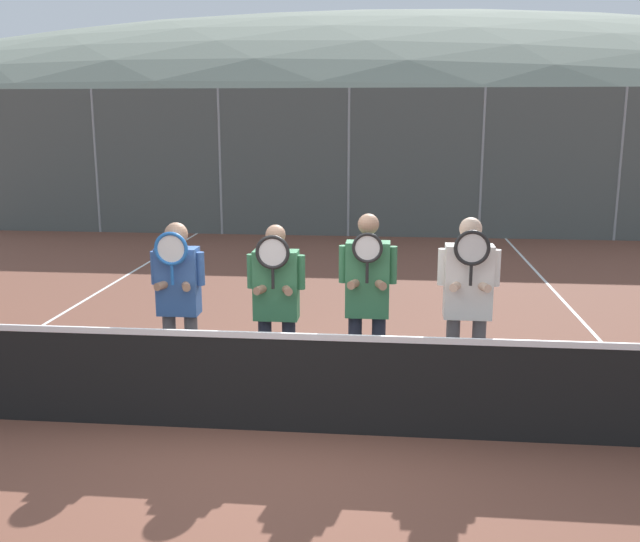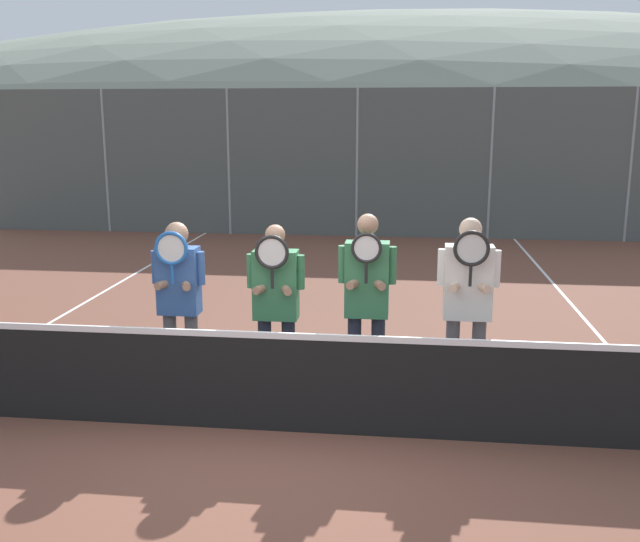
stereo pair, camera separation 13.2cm
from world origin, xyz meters
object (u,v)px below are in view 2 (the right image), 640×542
at_px(player_leftmost, 179,293).
at_px(player_rightmost, 468,297).
at_px(car_left_of_center, 337,183).
at_px(car_center, 518,185).
at_px(player_center_right, 367,297).
at_px(player_center_left, 276,300).
at_px(car_far_left, 158,182).

relative_size(player_leftmost, player_rightmost, 0.95).
distance_m(car_left_of_center, car_center, 4.90).
xyz_separation_m(player_center_right, player_rightmost, (0.94, 0.09, 0.00)).
bearing_deg(car_left_of_center, car_center, 0.35).
relative_size(player_center_right, car_center, 0.45).
relative_size(player_center_left, player_rightmost, 0.95).
height_order(player_center_right, car_center, player_center_right).
height_order(car_far_left, car_center, car_center).
bearing_deg(player_leftmost, player_rightmost, 0.17).
relative_size(player_center_left, car_left_of_center, 0.41).
xyz_separation_m(player_leftmost, car_center, (5.19, 13.21, -0.10)).
distance_m(player_center_left, player_rightmost, 1.81).
distance_m(player_rightmost, car_center, 13.42).
bearing_deg(car_left_of_center, player_center_left, -87.02).
xyz_separation_m(player_leftmost, player_rightmost, (2.79, 0.01, 0.04)).
relative_size(player_leftmost, player_center_right, 0.94).
bearing_deg(player_center_right, car_left_of_center, 96.70).
bearing_deg(player_rightmost, car_far_left, 120.19).
bearing_deg(player_leftmost, car_left_of_center, 88.74).
bearing_deg(car_left_of_center, player_center_right, -83.30).
distance_m(player_rightmost, car_far_left, 15.12).
xyz_separation_m(player_leftmost, car_far_left, (-4.82, 13.08, -0.11)).
xyz_separation_m(player_center_left, car_left_of_center, (-0.69, 13.26, -0.10)).
distance_m(player_center_left, car_far_left, 14.37).
xyz_separation_m(player_center_right, car_left_of_center, (-1.56, 13.26, -0.15)).
bearing_deg(player_rightmost, car_center, 79.67).
relative_size(player_center_right, player_rightmost, 1.02).
relative_size(player_center_right, car_far_left, 0.41).
bearing_deg(player_leftmost, player_center_right, -2.48).
xyz_separation_m(player_rightmost, car_far_left, (-7.60, 13.07, -0.16)).
xyz_separation_m(car_left_of_center, car_center, (4.90, 0.03, 0.01)).
relative_size(player_leftmost, player_center_left, 1.00).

